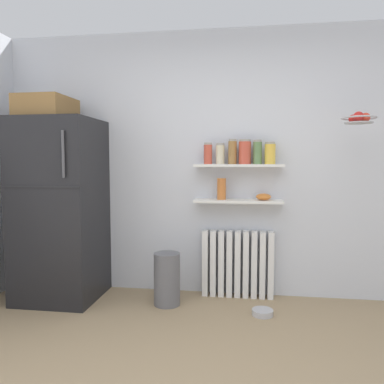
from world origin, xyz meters
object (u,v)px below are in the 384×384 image
at_px(shelf_bowl, 263,197).
at_px(trash_bin, 167,279).
at_px(refrigerator, 60,205).
at_px(radiator, 238,264).
at_px(storage_jar_4, 257,152).
at_px(vase, 221,189).
at_px(pet_food_bowl, 263,312).
at_px(storage_jar_3, 245,152).
at_px(storage_jar_5, 270,153).
at_px(storage_jar_1, 220,154).
at_px(storage_jar_0, 208,154).
at_px(hanging_fruit_basket, 359,119).
at_px(storage_jar_2, 232,152).

height_order(shelf_bowl, trash_bin, shelf_bowl).
bearing_deg(refrigerator, radiator, 9.09).
bearing_deg(storage_jar_4, vase, 180.00).
xyz_separation_m(radiator, vase, (-0.16, -0.03, 0.74)).
bearing_deg(trash_bin, pet_food_bowl, -7.97).
distance_m(vase, pet_food_bowl, 1.18).
xyz_separation_m(refrigerator, storage_jar_3, (1.75, 0.24, 0.50)).
relative_size(storage_jar_5, shelf_bowl, 1.46).
relative_size(storage_jar_1, shelf_bowl, 1.39).
height_order(storage_jar_0, hanging_fruit_basket, hanging_fruit_basket).
bearing_deg(storage_jar_5, trash_bin, -163.13).
bearing_deg(storage_jar_0, storage_jar_3, 0.00).
bearing_deg(pet_food_bowl, trash_bin, 172.03).
bearing_deg(refrigerator, pet_food_bowl, -4.83).
relative_size(radiator, shelf_bowl, 4.86).
relative_size(radiator, storage_jar_5, 3.33).
bearing_deg(radiator, trash_bin, -153.94).
bearing_deg(trash_bin, refrigerator, 177.77).
height_order(storage_jar_3, vase, storage_jar_3).
distance_m(storage_jar_1, storage_jar_4, 0.35).
height_order(storage_jar_1, shelf_bowl, storage_jar_1).
height_order(storage_jar_5, vase, storage_jar_5).
relative_size(refrigerator, storage_jar_2, 8.17).
distance_m(vase, shelf_bowl, 0.40).
bearing_deg(storage_jar_2, shelf_bowl, 0.00).
bearing_deg(storage_jar_5, hanging_fruit_basket, -22.89).
bearing_deg(storage_jar_0, storage_jar_2, 0.00).
height_order(storage_jar_1, pet_food_bowl, storage_jar_1).
bearing_deg(storage_jar_4, storage_jar_1, 180.00).
relative_size(vase, shelf_bowl, 1.45).
bearing_deg(storage_jar_4, storage_jar_0, -180.00).
relative_size(radiator, trash_bin, 1.43).
distance_m(vase, hanging_fruit_basket, 1.34).
height_order(storage_jar_1, storage_jar_3, storage_jar_3).
height_order(storage_jar_4, trash_bin, storage_jar_4).
relative_size(storage_jar_4, shelf_bowl, 1.61).
distance_m(storage_jar_3, storage_jar_4, 0.12).
xyz_separation_m(storage_jar_1, trash_bin, (-0.46, -0.28, -1.15)).
xyz_separation_m(storage_jar_3, storage_jar_4, (0.12, 0.00, -0.00)).
bearing_deg(trash_bin, storage_jar_5, 16.87).
distance_m(storage_jar_0, shelf_bowl, 0.67).
xyz_separation_m(radiator, storage_jar_5, (0.29, -0.03, 1.08)).
xyz_separation_m(storage_jar_4, storage_jar_5, (0.12, 0.00, -0.01)).
height_order(storage_jar_2, hanging_fruit_basket, hanging_fruit_basket).
xyz_separation_m(radiator, storage_jar_0, (-0.29, -0.03, 1.07)).
height_order(radiator, trash_bin, radiator).
distance_m(storage_jar_1, pet_food_bowl, 1.48).
xyz_separation_m(storage_jar_4, vase, (-0.34, 0.00, -0.35)).
height_order(vase, shelf_bowl, vase).
bearing_deg(shelf_bowl, refrigerator, -172.89).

